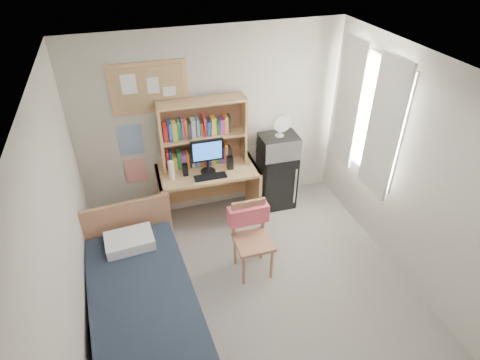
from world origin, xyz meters
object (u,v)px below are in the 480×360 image
object	(u,v)px
desk_chair	(253,242)
desk	(209,195)
monitor	(207,157)
desk_fan	(280,126)
speaker_left	(185,170)
mini_fridge	(276,179)
microwave	(279,146)
bed	(145,313)
bulletin_board	(149,88)
speaker_right	(230,163)

from	to	relation	value
desk_chair	desk	bearing A→B (deg)	102.95
monitor	desk_fan	world-z (taller)	desk_fan
monitor	speaker_left	distance (m)	0.33
mini_fridge	monitor	xyz separation A→B (m)	(-1.05, -0.15, 0.65)
microwave	desk_chair	bearing A→B (deg)	-120.95
bed	speaker_left	size ratio (longest dim) A/B	12.48
mini_fridge	bed	world-z (taller)	mini_fridge
bulletin_board	desk_chair	distance (m)	2.24
mini_fridge	microwave	xyz separation A→B (m)	(-0.00, -0.02, 0.57)
bed	monitor	distance (m)	2.06
desk_chair	mini_fridge	distance (m)	1.46
bulletin_board	monitor	bearing A→B (deg)	-34.02
desk	speaker_right	distance (m)	0.59
desk	bed	distance (m)	1.96
monitor	speaker_left	bearing A→B (deg)	180.00
bulletin_board	desk_chair	xyz separation A→B (m)	(0.86, -1.48, -1.45)
desk_chair	speaker_left	size ratio (longest dim) A/B	5.64
microwave	bed	bearing A→B (deg)	-139.31
monitor	speaker_right	world-z (taller)	monitor
bulletin_board	desk	bearing A→B (deg)	-29.77
bulletin_board	speaker_right	xyz separation A→B (m)	(0.89, -0.41, -0.99)
desk	bed	size ratio (longest dim) A/B	0.64
mini_fridge	microwave	world-z (taller)	microwave
bed	monitor	size ratio (longest dim) A/B	4.58
mini_fridge	monitor	size ratio (longest dim) A/B	1.83
microwave	mini_fridge	bearing A→B (deg)	90.00
mini_fridge	bed	distance (m)	2.73
bed	speaker_right	size ratio (longest dim) A/B	11.38
desk_chair	speaker_left	xyz separation A→B (m)	(-0.57, 1.09, 0.45)
desk_chair	mini_fridge	world-z (taller)	desk_chair
mini_fridge	desk_fan	world-z (taller)	desk_fan
bulletin_board	speaker_right	distance (m)	1.39
bed	desk_fan	bearing A→B (deg)	35.26
desk	desk_chair	bearing A→B (deg)	-75.63
speaker_right	bed	bearing A→B (deg)	-129.75
bulletin_board	desk_chair	world-z (taller)	bulletin_board
bulletin_board	mini_fridge	xyz separation A→B (m)	(1.64, -0.25, -1.50)
desk_chair	speaker_left	bearing A→B (deg)	117.32
desk	desk_chair	size ratio (longest dim) A/B	1.42
speaker_right	speaker_left	bearing A→B (deg)	180.00
bed	monitor	world-z (taller)	monitor
desk	monitor	size ratio (longest dim) A/B	2.93
mini_fridge	desk_fan	xyz separation A→B (m)	(-0.00, -0.02, 0.87)
desk	mini_fridge	xyz separation A→B (m)	(1.05, 0.09, -0.00)
monitor	mini_fridge	bearing A→B (deg)	9.41
desk_chair	bed	xyz separation A→B (m)	(-1.33, -0.49, -0.18)
mini_fridge	microwave	size ratio (longest dim) A/B	1.61
desk	speaker_left	bearing A→B (deg)	-168.69
desk_chair	bed	world-z (taller)	desk_chair
desk	speaker_right	bearing A→B (deg)	-11.31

